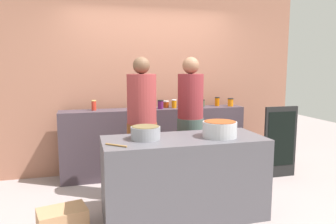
% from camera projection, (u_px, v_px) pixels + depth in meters
% --- Properties ---
extents(ground, '(12.00, 12.00, 0.00)m').
position_uv_depth(ground, '(176.00, 204.00, 3.74)').
color(ground, '#9F8F8E').
extents(storefront_wall, '(4.80, 0.12, 3.00)m').
position_uv_depth(storefront_wall, '(150.00, 74.00, 4.91)').
color(storefront_wall, '#A56A54').
rests_on(storefront_wall, ground).
extents(display_shelf, '(2.70, 0.36, 1.00)m').
position_uv_depth(display_shelf, '(155.00, 142.00, 4.72)').
color(display_shelf, '#41343D').
rests_on(display_shelf, ground).
extents(prep_table, '(1.70, 0.70, 0.87)m').
position_uv_depth(prep_table, '(184.00, 177.00, 3.39)').
color(prep_table, '#524F56').
rests_on(prep_table, ground).
extents(preserve_jar_0, '(0.07, 0.07, 0.14)m').
position_uv_depth(preserve_jar_0, '(94.00, 105.00, 4.45)').
color(preserve_jar_0, red).
rests_on(preserve_jar_0, display_shelf).
extents(preserve_jar_1, '(0.09, 0.09, 0.11)m').
position_uv_depth(preserve_jar_1, '(135.00, 106.00, 4.52)').
color(preserve_jar_1, brown).
rests_on(preserve_jar_1, display_shelf).
extents(preserve_jar_2, '(0.07, 0.07, 0.12)m').
position_uv_depth(preserve_jar_2, '(147.00, 104.00, 4.68)').
color(preserve_jar_2, '#561148').
rests_on(preserve_jar_2, display_shelf).
extents(preserve_jar_3, '(0.09, 0.09, 0.13)m').
position_uv_depth(preserve_jar_3, '(161.00, 104.00, 4.61)').
color(preserve_jar_3, '#5A1A4E').
rests_on(preserve_jar_3, display_shelf).
extents(preserve_jar_4, '(0.08, 0.08, 0.10)m').
position_uv_depth(preserve_jar_4, '(166.00, 104.00, 4.75)').
color(preserve_jar_4, '#94360E').
rests_on(preserve_jar_4, display_shelf).
extents(preserve_jar_5, '(0.07, 0.07, 0.13)m').
position_uv_depth(preserve_jar_5, '(174.00, 104.00, 4.70)').
color(preserve_jar_5, orange).
rests_on(preserve_jar_5, display_shelf).
extents(preserve_jar_6, '(0.07, 0.07, 0.12)m').
position_uv_depth(preserve_jar_6, '(180.00, 103.00, 4.78)').
color(preserve_jar_6, gold).
rests_on(preserve_jar_6, display_shelf).
extents(preserve_jar_7, '(0.08, 0.08, 0.14)m').
position_uv_depth(preserve_jar_7, '(195.00, 103.00, 4.76)').
color(preserve_jar_7, '#AC2E15').
rests_on(preserve_jar_7, display_shelf).
extents(preserve_jar_8, '(0.07, 0.07, 0.11)m').
position_uv_depth(preserve_jar_8, '(202.00, 103.00, 4.88)').
color(preserve_jar_8, '#305338').
rests_on(preserve_jar_8, display_shelf).
extents(preserve_jar_9, '(0.07, 0.07, 0.14)m').
position_uv_depth(preserve_jar_9, '(217.00, 101.00, 4.95)').
color(preserve_jar_9, '#CE6208').
rests_on(preserve_jar_9, display_shelf).
extents(preserve_jar_10, '(0.09, 0.09, 0.12)m').
position_uv_depth(preserve_jar_10, '(230.00, 102.00, 4.91)').
color(preserve_jar_10, orange).
rests_on(preserve_jar_10, display_shelf).
extents(cooking_pot_left, '(0.30, 0.30, 0.14)m').
position_uv_depth(cooking_pot_left, '(146.00, 133.00, 3.26)').
color(cooking_pot_left, gray).
rests_on(cooking_pot_left, prep_table).
extents(cooking_pot_center, '(0.36, 0.36, 0.17)m').
position_uv_depth(cooking_pot_center, '(220.00, 129.00, 3.36)').
color(cooking_pot_center, '#B7B7BC').
rests_on(cooking_pot_center, prep_table).
extents(wooden_spoon, '(0.19, 0.17, 0.02)m').
position_uv_depth(wooden_spoon, '(116.00, 145.00, 2.98)').
color(wooden_spoon, '#9E703D').
rests_on(wooden_spoon, prep_table).
extents(cook_with_tongs, '(0.36, 0.36, 1.72)m').
position_uv_depth(cook_with_tongs, '(142.00, 136.00, 3.80)').
color(cook_with_tongs, brown).
rests_on(cook_with_tongs, ground).
extents(cook_in_cap, '(0.35, 0.35, 1.73)m').
position_uv_depth(cook_in_cap, '(190.00, 129.00, 4.19)').
color(cook_in_cap, '#43544D').
rests_on(cook_in_cap, ground).
extents(bread_crate, '(0.52, 0.40, 0.23)m').
position_uv_depth(bread_crate, '(63.00, 220.00, 3.11)').
color(bread_crate, tan).
rests_on(bread_crate, ground).
extents(chalkboard_sign, '(0.51, 0.05, 1.04)m').
position_uv_depth(chalkboard_sign, '(280.00, 142.00, 4.61)').
color(chalkboard_sign, black).
rests_on(chalkboard_sign, ground).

